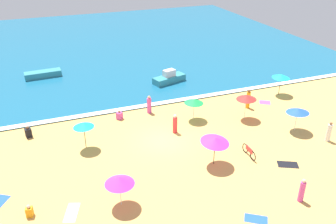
# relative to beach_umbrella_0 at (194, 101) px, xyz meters

# --- Properties ---
(ground_plane) EXTENTS (60.00, 60.00, 0.00)m
(ground_plane) POSITION_rel_beach_umbrella_0_xyz_m (-3.68, -2.35, -1.75)
(ground_plane) COLOR #E0A856
(ocean_water) EXTENTS (60.00, 44.00, 0.10)m
(ocean_water) POSITION_rel_beach_umbrella_0_xyz_m (-3.68, 25.65, -1.70)
(ocean_water) COLOR #196084
(ocean_water) RESTS_ON ground_plane
(wave_breaker_foam) EXTENTS (57.00, 0.70, 0.01)m
(wave_breaker_foam) POSITION_rel_beach_umbrella_0_xyz_m (-3.68, 3.95, -1.65)
(wave_breaker_foam) COLOR white
(wave_breaker_foam) RESTS_ON ocean_water
(beach_umbrella_0) EXTENTS (1.89, 1.88, 1.97)m
(beach_umbrella_0) POSITION_rel_beach_umbrella_0_xyz_m (0.00, 0.00, 0.00)
(beach_umbrella_0) COLOR silver
(beach_umbrella_0) RESTS_ON ground_plane
(beach_umbrella_1) EXTENTS (1.78, 1.77, 2.30)m
(beach_umbrella_1) POSITION_rel_beach_umbrella_0_xyz_m (4.24, -1.43, 0.30)
(beach_umbrella_1) COLOR silver
(beach_umbrella_1) RESTS_ON ground_plane
(beach_umbrella_2) EXTENTS (2.41, 2.41, 2.19)m
(beach_umbrella_2) POSITION_rel_beach_umbrella_0_xyz_m (10.22, 1.81, 0.21)
(beach_umbrella_2) COLOR #4C3823
(beach_umbrella_2) RESTS_ON ground_plane
(beach_umbrella_3) EXTENTS (2.18, 2.18, 2.20)m
(beach_umbrella_3) POSITION_rel_beach_umbrella_0_xyz_m (-9.49, -1.31, 0.24)
(beach_umbrella_3) COLOR #4C3823
(beach_umbrella_3) RESTS_ON ground_plane
(beach_umbrella_4) EXTENTS (2.73, 2.74, 2.26)m
(beach_umbrella_4) POSITION_rel_beach_umbrella_0_xyz_m (-1.43, -6.60, 0.21)
(beach_umbrella_4) COLOR #4C3823
(beach_umbrella_4) RESTS_ON ground_plane
(beach_umbrella_5) EXTENTS (2.40, 2.41, 2.07)m
(beach_umbrella_5) POSITION_rel_beach_umbrella_0_xyz_m (6.98, -4.72, 0.08)
(beach_umbrella_5) COLOR silver
(beach_umbrella_5) RESTS_ON ground_plane
(beach_umbrella_6) EXTENTS (2.24, 2.24, 2.04)m
(beach_umbrella_6) POSITION_rel_beach_umbrella_0_xyz_m (-8.55, -8.38, 0.04)
(beach_umbrella_6) COLOR silver
(beach_umbrella_6) RESTS_ON ground_plane
(parked_bicycle) EXTENTS (0.13, 1.82, 0.76)m
(parked_bicycle) POSITION_rel_beach_umbrella_0_xyz_m (1.41, -6.61, -1.37)
(parked_bicycle) COLOR black
(parked_bicycle) RESTS_ON ground_plane
(beachgoer_1) EXTENTS (0.48, 0.48, 1.62)m
(beachgoer_1) POSITION_rel_beach_umbrella_0_xyz_m (1.70, -11.92, -0.99)
(beachgoer_1) COLOR #D84CA5
(beachgoer_1) RESTS_ON ground_plane
(beachgoer_2) EXTENTS (0.43, 0.43, 1.66)m
(beachgoer_2) POSITION_rel_beach_umbrella_0_xyz_m (8.33, -6.97, -0.98)
(beachgoer_2) COLOR white
(beachgoer_2) RESTS_ON ground_plane
(beachgoer_3) EXTENTS (0.43, 0.43, 0.81)m
(beachgoer_3) POSITION_rel_beach_umbrella_0_xyz_m (-13.69, -7.46, -1.41)
(beachgoer_3) COLOR orange
(beachgoer_3) RESTS_ON ground_plane
(beachgoer_7) EXTENTS (0.51, 0.51, 1.67)m
(beachgoer_7) POSITION_rel_beach_umbrella_0_xyz_m (-3.19, 2.58, -0.98)
(beachgoer_7) COLOR #D84CA5
(beachgoer_7) RESTS_ON ground_plane
(beachgoer_8) EXTENTS (0.62, 0.62, 0.83)m
(beachgoer_8) POSITION_rel_beach_umbrella_0_xyz_m (-5.99, 2.36, -1.41)
(beachgoer_8) COLOR #D84CA5
(beachgoer_8) RESTS_ON ground_plane
(beachgoer_10) EXTENTS (0.52, 0.52, 1.64)m
(beachgoer_10) POSITION_rel_beach_umbrella_0_xyz_m (-2.34, -1.54, -0.98)
(beachgoer_10) COLOR red
(beachgoer_10) RESTS_ON ground_plane
(beachgoer_11) EXTENTS (0.55, 0.55, 0.98)m
(beachgoer_11) POSITION_rel_beach_umbrella_0_xyz_m (-13.49, 1.93, -1.34)
(beachgoer_11) COLOR black
(beachgoer_11) RESTS_ON ground_plane
(beachgoer_12) EXTENTS (0.41, 0.41, 1.84)m
(beachgoer_12) POSITION_rel_beach_umbrella_0_xyz_m (5.66, 0.32, -0.88)
(beachgoer_12) COLOR orange
(beachgoer_12) RESTS_ON ground_plane
(beach_towel_0) EXTENTS (1.19, 1.75, 0.01)m
(beach_towel_0) POSITION_rel_beach_umbrella_0_xyz_m (-11.42, -8.03, -1.75)
(beach_towel_0) COLOR white
(beach_towel_0) RESTS_ON ground_plane
(beach_towel_2) EXTENTS (1.63, 1.36, 0.01)m
(beach_towel_2) POSITION_rel_beach_umbrella_0_xyz_m (3.41, -8.55, -1.75)
(beach_towel_2) COLOR black
(beach_towel_2) RESTS_ON ground_plane
(beach_towel_3) EXTENTS (1.33, 1.28, 0.01)m
(beach_towel_3) POSITION_rel_beach_umbrella_0_xyz_m (7.85, 0.69, -1.75)
(beach_towel_3) COLOR #D84CA5
(beach_towel_3) RESTS_ON ground_plane
(beach_towel_4) EXTENTS (1.47, 1.31, 0.01)m
(beach_towel_4) POSITION_rel_beach_umbrella_0_xyz_m (-1.67, -12.30, -1.75)
(beach_towel_4) COLOR blue
(beach_towel_4) RESTS_ON ground_plane
(small_boat_0) EXTENTS (3.97, 1.46, 0.68)m
(small_boat_0) POSITION_rel_beach_umbrella_0_xyz_m (-11.60, 14.98, -1.31)
(small_boat_0) COLOR teal
(small_boat_0) RESTS_ON ocean_water
(small_boat_1) EXTENTS (3.81, 2.22, 1.40)m
(small_boat_1) POSITION_rel_beach_umbrella_0_xyz_m (1.02, 8.54, -1.18)
(small_boat_1) COLOR teal
(small_boat_1) RESTS_ON ocean_water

